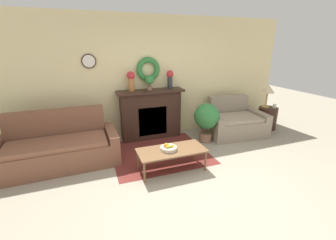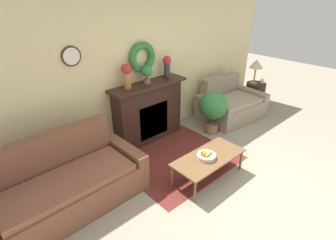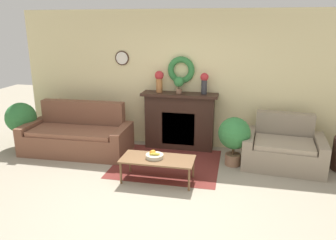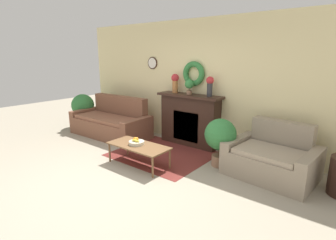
{
  "view_description": "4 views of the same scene",
  "coord_description": "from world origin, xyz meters",
  "px_view_note": "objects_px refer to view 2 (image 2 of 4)",
  "views": [
    {
      "loc": [
        -1.4,
        -2.51,
        2.07
      ],
      "look_at": [
        -0.01,
        1.27,
        0.72
      ],
      "focal_mm": 24.0,
      "sensor_mm": 36.0,
      "label": 1
    },
    {
      "loc": [
        -2.77,
        -1.27,
        2.62
      ],
      "look_at": [
        -0.26,
        1.5,
        0.74
      ],
      "focal_mm": 28.0,
      "sensor_mm": 36.0,
      "label": 2
    },
    {
      "loc": [
        1.01,
        -3.93,
        2.42
      ],
      "look_at": [
        -0.1,
        1.25,
        0.86
      ],
      "focal_mm": 35.0,
      "sensor_mm": 36.0,
      "label": 3
    },
    {
      "loc": [
        3.03,
        -2.44,
        1.96
      ],
      "look_at": [
        -0.1,
        1.51,
        0.7
      ],
      "focal_mm": 28.0,
      "sensor_mm": 36.0,
      "label": 4
    }
  ],
  "objects_px": {
    "couch_left": "(64,185)",
    "coffee_table": "(209,158)",
    "fireplace": "(149,112)",
    "table_lamp": "(256,64)",
    "vase_on_mantel_left": "(127,74)",
    "loveseat_right": "(230,104)",
    "potted_plant_on_mantel": "(147,72)",
    "side_table_by_loveseat": "(255,94)",
    "fruit_bowl": "(206,155)",
    "potted_plant_floor_by_loveseat": "(213,107)",
    "mug": "(262,81)",
    "vase_on_mantel_right": "(167,65)"
  },
  "relations": [
    {
      "from": "fruit_bowl",
      "to": "vase_on_mantel_right",
      "type": "xyz_separation_m",
      "value": [
        0.61,
        1.53,
        0.94
      ]
    },
    {
      "from": "loveseat_right",
      "to": "side_table_by_loveseat",
      "type": "xyz_separation_m",
      "value": [
        1.04,
        -0.0,
        -0.02
      ]
    },
    {
      "from": "fireplace",
      "to": "coffee_table",
      "type": "xyz_separation_m",
      "value": [
        -0.08,
        -1.53,
        -0.22
      ]
    },
    {
      "from": "fruit_bowl",
      "to": "vase_on_mantel_right",
      "type": "bearing_deg",
      "value": 68.34
    },
    {
      "from": "side_table_by_loveseat",
      "to": "potted_plant_floor_by_loveseat",
      "type": "relative_size",
      "value": 0.64
    },
    {
      "from": "coffee_table",
      "to": "fireplace",
      "type": "bearing_deg",
      "value": 87.11
    },
    {
      "from": "vase_on_mantel_right",
      "to": "potted_plant_on_mantel",
      "type": "bearing_deg",
      "value": -177.65
    },
    {
      "from": "loveseat_right",
      "to": "potted_plant_on_mantel",
      "type": "bearing_deg",
      "value": 172.64
    },
    {
      "from": "vase_on_mantel_left",
      "to": "potted_plant_on_mantel",
      "type": "bearing_deg",
      "value": -2.91
    },
    {
      "from": "couch_left",
      "to": "coffee_table",
      "type": "xyz_separation_m",
      "value": [
        1.83,
        -0.91,
        0.03
      ]
    },
    {
      "from": "loveseat_right",
      "to": "table_lamp",
      "type": "bearing_deg",
      "value": 7.95
    },
    {
      "from": "fruit_bowl",
      "to": "potted_plant_on_mantel",
      "type": "height_order",
      "value": "potted_plant_on_mantel"
    },
    {
      "from": "fireplace",
      "to": "vase_on_mantel_left",
      "type": "distance_m",
      "value": 0.9
    },
    {
      "from": "coffee_table",
      "to": "fruit_bowl",
      "type": "relative_size",
      "value": 4.1
    },
    {
      "from": "vase_on_mantel_right",
      "to": "couch_left",
      "type": "bearing_deg",
      "value": -165.17
    },
    {
      "from": "potted_plant_on_mantel",
      "to": "potted_plant_floor_by_loveseat",
      "type": "relative_size",
      "value": 0.37
    },
    {
      "from": "coffee_table",
      "to": "potted_plant_floor_by_loveseat",
      "type": "height_order",
      "value": "potted_plant_floor_by_loveseat"
    },
    {
      "from": "table_lamp",
      "to": "vase_on_mantel_left",
      "type": "bearing_deg",
      "value": 172.93
    },
    {
      "from": "loveseat_right",
      "to": "side_table_by_loveseat",
      "type": "bearing_deg",
      "value": 5.22
    },
    {
      "from": "couch_left",
      "to": "potted_plant_floor_by_loveseat",
      "type": "xyz_separation_m",
      "value": [
        2.99,
        -0.02,
        0.24
      ]
    },
    {
      "from": "fireplace",
      "to": "mug",
      "type": "bearing_deg",
      "value": -9.86
    },
    {
      "from": "side_table_by_loveseat",
      "to": "mug",
      "type": "xyz_separation_m",
      "value": [
        0.11,
        -0.08,
        0.33
      ]
    },
    {
      "from": "fireplace",
      "to": "coffee_table",
      "type": "distance_m",
      "value": 1.55
    },
    {
      "from": "loveseat_right",
      "to": "coffee_table",
      "type": "height_order",
      "value": "loveseat_right"
    },
    {
      "from": "fruit_bowl",
      "to": "potted_plant_floor_by_loveseat",
      "type": "distance_m",
      "value": 1.51
    },
    {
      "from": "side_table_by_loveseat",
      "to": "potted_plant_on_mantel",
      "type": "height_order",
      "value": "potted_plant_on_mantel"
    },
    {
      "from": "loveseat_right",
      "to": "mug",
      "type": "xyz_separation_m",
      "value": [
        1.15,
        -0.08,
        0.31
      ]
    },
    {
      "from": "couch_left",
      "to": "side_table_by_loveseat",
      "type": "xyz_separation_m",
      "value": [
        4.9,
        0.17,
        -0.04
      ]
    },
    {
      "from": "table_lamp",
      "to": "potted_plant_floor_by_loveseat",
      "type": "distance_m",
      "value": 1.92
    },
    {
      "from": "couch_left",
      "to": "coffee_table",
      "type": "bearing_deg",
      "value": -27.82
    },
    {
      "from": "couch_left",
      "to": "vase_on_mantel_right",
      "type": "relative_size",
      "value": 5.09
    },
    {
      "from": "fireplace",
      "to": "mug",
      "type": "xyz_separation_m",
      "value": [
        3.09,
        -0.54,
        0.04
      ]
    },
    {
      "from": "table_lamp",
      "to": "potted_plant_on_mantel",
      "type": "height_order",
      "value": "potted_plant_on_mantel"
    },
    {
      "from": "vase_on_mantel_right",
      "to": "potted_plant_on_mantel",
      "type": "distance_m",
      "value": 0.49
    },
    {
      "from": "fireplace",
      "to": "fruit_bowl",
      "type": "height_order",
      "value": "fireplace"
    },
    {
      "from": "vase_on_mantel_right",
      "to": "fruit_bowl",
      "type": "bearing_deg",
      "value": -111.66
    },
    {
      "from": "loveseat_right",
      "to": "fruit_bowl",
      "type": "relative_size",
      "value": 5.1
    },
    {
      "from": "fireplace",
      "to": "vase_on_mantel_right",
      "type": "distance_m",
      "value": 0.92
    },
    {
      "from": "mug",
      "to": "vase_on_mantel_right",
      "type": "xyz_separation_m",
      "value": [
        -2.62,
        0.54,
        0.76
      ]
    },
    {
      "from": "fruit_bowl",
      "to": "vase_on_mantel_left",
      "type": "relative_size",
      "value": 0.67
    },
    {
      "from": "side_table_by_loveseat",
      "to": "mug",
      "type": "relative_size",
      "value": 5.68
    },
    {
      "from": "loveseat_right",
      "to": "table_lamp",
      "type": "xyz_separation_m",
      "value": [
        0.98,
        0.05,
        0.73
      ]
    },
    {
      "from": "fruit_bowl",
      "to": "couch_left",
      "type": "bearing_deg",
      "value": 153.2
    },
    {
      "from": "fruit_bowl",
      "to": "table_lamp",
      "type": "distance_m",
      "value": 3.31
    },
    {
      "from": "loveseat_right",
      "to": "table_lamp",
      "type": "relative_size",
      "value": 2.45
    },
    {
      "from": "couch_left",
      "to": "fruit_bowl",
      "type": "height_order",
      "value": "couch_left"
    },
    {
      "from": "vase_on_mantel_right",
      "to": "mug",
      "type": "bearing_deg",
      "value": -11.69
    },
    {
      "from": "coffee_table",
      "to": "vase_on_mantel_right",
      "type": "distance_m",
      "value": 1.92
    },
    {
      "from": "loveseat_right",
      "to": "fruit_bowl",
      "type": "distance_m",
      "value": 2.34
    },
    {
      "from": "mug",
      "to": "vase_on_mantel_right",
      "type": "bearing_deg",
      "value": 168.31
    }
  ]
}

